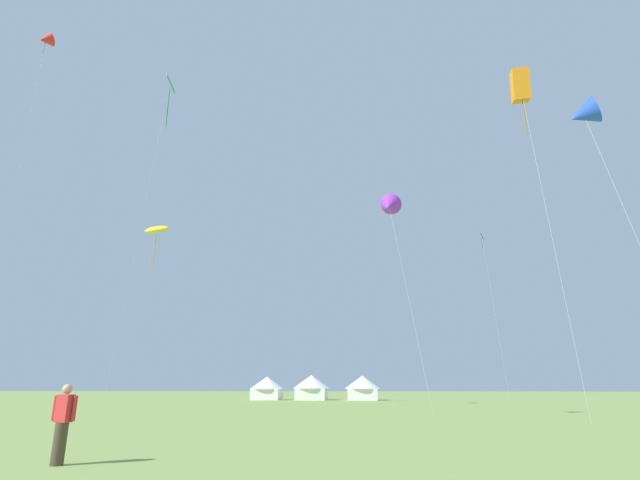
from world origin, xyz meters
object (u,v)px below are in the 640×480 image
at_px(kite_purple_delta, 389,206).
at_px(kite_yellow_parafoil, 157,230).
at_px(kite_orange_box, 520,86).
at_px(festival_tent_left, 311,386).
at_px(kite_green_diamond, 169,89).
at_px(kite_blue_delta, 584,115).
at_px(festival_tent_center, 363,387).
at_px(kite_blue_diamond, 482,241).
at_px(festival_tent_right, 267,387).
at_px(person_spectator, 62,425).
at_px(kite_red_delta, 46,40).

bearing_deg(kite_purple_delta, kite_yellow_parafoil, 134.53).
height_order(kite_orange_box, festival_tent_left, kite_orange_box).
height_order(kite_green_diamond, kite_orange_box, kite_green_diamond).
xyz_separation_m(kite_blue_delta, kite_orange_box, (-0.65, 5.96, 5.73)).
relative_size(kite_green_diamond, festival_tent_center, 6.22).
bearing_deg(kite_blue_diamond, festival_tent_right, 165.63).
distance_m(kite_green_diamond, festival_tent_right, 40.26).
height_order(kite_purple_delta, person_spectator, kite_purple_delta).
bearing_deg(kite_blue_diamond, kite_green_diamond, -144.32).
height_order(kite_orange_box, person_spectator, kite_orange_box).
bearing_deg(kite_yellow_parafoil, kite_blue_diamond, 1.89).
bearing_deg(festival_tent_left, kite_blue_delta, -67.20).
bearing_deg(festival_tent_right, kite_green_diamond, -96.47).
bearing_deg(festival_tent_center, kite_red_delta, -138.13).
bearing_deg(kite_blue_diamond, festival_tent_left, 161.98).
height_order(kite_blue_diamond, festival_tent_center, kite_blue_diamond).
height_order(kite_green_diamond, person_spectator, kite_green_diamond).
distance_m(kite_purple_delta, kite_orange_box, 11.45).
relative_size(kite_red_delta, kite_purple_delta, 2.82).
bearing_deg(kite_purple_delta, kite_green_diamond, 156.08).
distance_m(festival_tent_right, festival_tent_left, 6.06).
xyz_separation_m(kite_yellow_parafoil, person_spectator, (21.34, -47.41, -20.86)).
xyz_separation_m(kite_purple_delta, person_spectator, (-8.25, -17.32, -11.53)).
distance_m(kite_red_delta, festival_tent_center, 54.71).
xyz_separation_m(kite_red_delta, festival_tent_center, (31.48, 28.22, -34.71)).
bearing_deg(kite_blue_diamond, kite_orange_box, -97.24).
height_order(kite_purple_delta, kite_green_diamond, kite_green_diamond).
relative_size(kite_red_delta, kite_green_diamond, 1.25).
bearing_deg(festival_tent_center, person_spectator, -95.39).
bearing_deg(kite_purple_delta, festival_tent_center, 94.37).
xyz_separation_m(kite_purple_delta, festival_tent_left, (-9.81, 38.78, -10.61)).
xyz_separation_m(kite_red_delta, festival_tent_right, (18.58, 28.22, -34.76)).
height_order(kite_yellow_parafoil, kite_blue_diamond, kite_yellow_parafoil).
relative_size(kite_green_diamond, kite_orange_box, 1.41).
distance_m(kite_yellow_parafoil, kite_blue_diamond, 42.32).
xyz_separation_m(festival_tent_left, festival_tent_center, (6.85, 0.00, -0.05)).
xyz_separation_m(kite_blue_diamond, festival_tent_center, (-15.59, 7.30, -17.46)).
bearing_deg(festival_tent_left, festival_tent_right, -180.00).
distance_m(kite_orange_box, festival_tent_right, 49.76).
bearing_deg(festival_tent_center, festival_tent_right, -180.00).
xyz_separation_m(festival_tent_right, festival_tent_left, (6.06, 0.00, 0.10)).
relative_size(person_spectator, festival_tent_right, 0.37).
distance_m(person_spectator, festival_tent_right, 56.62).
bearing_deg(kite_red_delta, kite_yellow_parafoil, 76.05).
distance_m(kite_yellow_parafoil, festival_tent_left, 29.40).
bearing_deg(kite_blue_diamond, kite_red_delta, -156.04).
bearing_deg(kite_blue_delta, kite_purple_delta, 144.90).
bearing_deg(kite_blue_diamond, kite_yellow_parafoil, -178.11).
relative_size(kite_purple_delta, person_spectator, 7.66).
bearing_deg(kite_orange_box, kite_yellow_parafoil, 141.27).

